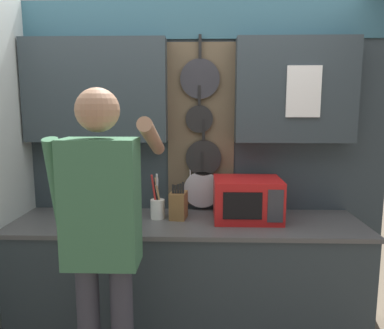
{
  "coord_description": "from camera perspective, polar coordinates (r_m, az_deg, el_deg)",
  "views": [
    {
      "loc": [
        0.11,
        -2.54,
        1.7
      ],
      "look_at": [
        0.03,
        0.22,
        1.27
      ],
      "focal_mm": 35.0,
      "sensor_mm": 36.0,
      "label": 1
    }
  ],
  "objects": [
    {
      "name": "back_wall_unit",
      "position": [
        2.84,
        -0.63,
        5.05
      ],
      "size": [
        3.02,
        0.22,
        2.46
      ],
      "color": "#2D383D",
      "rests_on": "ground_plane"
    },
    {
      "name": "person",
      "position": [
        2.02,
        -13.48,
        -9.3
      ],
      "size": [
        0.54,
        0.68,
        1.79
      ],
      "color": "#383842",
      "rests_on": "ground_plane"
    },
    {
      "name": "base_cabinet_counter",
      "position": [
        2.83,
        -0.74,
        -17.38
      ],
      "size": [
        2.45,
        0.66,
        0.9
      ],
      "color": "#2D383D",
      "rests_on": "ground_plane"
    },
    {
      "name": "utensil_crock",
      "position": [
        2.71,
        -5.3,
        -6.32
      ],
      "size": [
        0.1,
        0.1,
        0.33
      ],
      "color": "white",
      "rests_on": "base_cabinet_counter"
    },
    {
      "name": "knife_block",
      "position": [
        2.69,
        -2.08,
        -6.17
      ],
      "size": [
        0.13,
        0.16,
        0.27
      ],
      "color": "brown",
      "rests_on": "base_cabinet_counter"
    },
    {
      "name": "microwave",
      "position": [
        2.69,
        8.41,
        -5.23
      ],
      "size": [
        0.47,
        0.38,
        0.3
      ],
      "color": "red",
      "rests_on": "base_cabinet_counter"
    }
  ]
}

